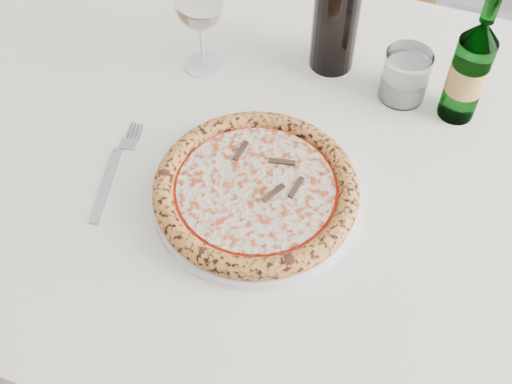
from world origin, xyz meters
TOP-DOWN VIEW (x-y plane):
  - floor at (0.00, 0.00)m, footprint 5.00×6.00m
  - dining_table at (0.11, -0.22)m, footprint 1.64×1.04m
  - plate at (0.11, -0.32)m, footprint 0.30×0.30m
  - pizza at (0.11, -0.32)m, footprint 0.30×0.30m
  - fork at (-0.12, -0.33)m, footprint 0.04×0.20m
  - wine_glass at (-0.06, -0.06)m, footprint 0.08×0.08m
  - tumbler at (0.28, -0.04)m, footprint 0.08×0.08m
  - beer_bottle at (0.37, -0.06)m, footprint 0.06×0.06m

SIDE VIEW (x-z plane):
  - floor at x=0.00m, z-range -0.02..0.00m
  - dining_table at x=0.11m, z-range 0.30..1.05m
  - fork at x=-0.12m, z-range 0.76..0.76m
  - plate at x=0.11m, z-range 0.76..0.77m
  - pizza at x=0.11m, z-range 0.77..0.80m
  - tumbler at x=0.28m, z-range 0.75..0.84m
  - beer_bottle at x=0.37m, z-range 0.73..0.96m
  - wine_glass at x=-0.06m, z-range 0.79..0.97m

